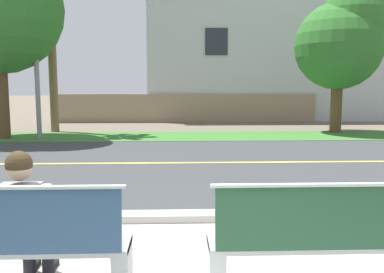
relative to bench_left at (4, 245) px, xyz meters
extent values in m
plane|color=#665B4C|center=(1.38, 7.62, -0.47)|extent=(140.00, 140.00, 0.00)
cube|color=#ADA89E|center=(1.38, 1.97, -0.41)|extent=(44.00, 0.30, 0.11)
cube|color=#383A3D|center=(1.38, 6.12, -0.46)|extent=(52.00, 8.00, 0.01)
cube|color=#E0CC4C|center=(1.38, 6.12, -0.46)|extent=(48.00, 0.14, 0.01)
cube|color=#38702D|center=(1.38, 11.30, -0.46)|extent=(48.00, 2.80, 0.02)
cube|color=#9EA0A8|center=(0.97, 0.07, -0.24)|extent=(0.14, 0.40, 0.45)
cube|color=#9EA0A8|center=(0.00, 0.07, -0.04)|extent=(2.08, 0.44, 0.05)
cube|color=silver|center=(1.79, 0.07, -0.24)|extent=(0.14, 0.40, 0.45)
cube|color=silver|center=(2.76, 0.07, -0.04)|extent=(2.08, 0.44, 0.05)
cube|color=#285138|center=(2.76, -0.12, 0.24)|extent=(2.00, 0.12, 0.52)
cylinder|color=silver|center=(2.76, -0.13, 0.52)|extent=(2.08, 0.04, 0.04)
cylinder|color=black|center=(0.03, 0.26, 0.04)|extent=(0.15, 0.42, 0.15)
cylinder|color=black|center=(0.21, 0.26, 0.04)|extent=(0.15, 0.42, 0.15)
cylinder|color=black|center=(0.03, 0.45, -0.25)|extent=(0.12, 0.12, 0.43)
cube|color=black|center=(0.03, 0.53, -0.43)|extent=(0.09, 0.24, 0.07)
cylinder|color=black|center=(0.21, 0.45, -0.25)|extent=(0.12, 0.12, 0.43)
cube|color=black|center=(0.21, 0.53, -0.43)|extent=(0.09, 0.24, 0.07)
cube|color=gray|center=(0.12, 0.07, 0.24)|extent=(0.34, 0.20, 0.52)
cylinder|color=gray|center=(0.34, 0.09, 0.26)|extent=(0.09, 0.09, 0.46)
sphere|color=tan|center=(0.12, 0.08, 0.63)|extent=(0.21, 0.21, 0.21)
sphere|color=#382819|center=(0.12, 0.08, 0.67)|extent=(0.22, 0.22, 0.22)
cylinder|color=gray|center=(-3.26, 10.90, 3.32)|extent=(0.16, 0.16, 7.58)
cylinder|color=brown|center=(-4.52, 10.97, 0.90)|extent=(0.48, 0.48, 2.73)
cylinder|color=brown|center=(7.62, 12.39, 0.57)|extent=(0.44, 0.44, 2.07)
sphere|color=#2D6B28|center=(7.62, 12.39, 2.84)|extent=(3.31, 3.31, 3.31)
sphere|color=#2D6B28|center=(8.03, 12.14, 3.84)|extent=(2.32, 2.32, 2.32)
cylinder|color=brown|center=(-3.37, 13.09, 4.46)|extent=(0.32, 0.32, 9.86)
cube|color=gray|center=(1.87, 17.17, 0.23)|extent=(13.00, 0.36, 1.40)
cube|color=#B7BCC1|center=(6.19, 20.37, 3.12)|extent=(12.38, 6.40, 7.18)
cube|color=#232833|center=(3.41, 17.14, 3.48)|extent=(1.10, 0.06, 1.30)
cube|color=#232833|center=(8.98, 17.14, 3.48)|extent=(1.10, 0.06, 1.30)
camera|label=1|loc=(1.45, -3.38, 1.32)|focal=38.66mm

